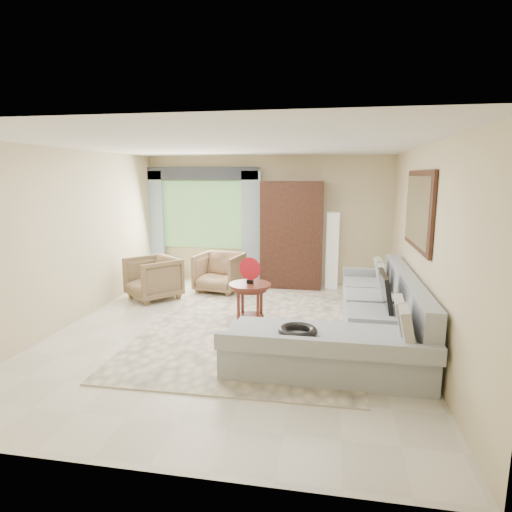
% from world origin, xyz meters
% --- Properties ---
extents(ground, '(6.00, 6.00, 0.00)m').
position_xyz_m(ground, '(0.00, 0.00, 0.00)').
color(ground, silver).
rests_on(ground, ground).
extents(area_rug, '(3.04, 4.03, 0.02)m').
position_xyz_m(area_rug, '(0.22, 0.16, 0.01)').
color(area_rug, beige).
rests_on(area_rug, ground).
extents(sectional_sofa, '(2.30, 3.46, 0.90)m').
position_xyz_m(sectional_sofa, '(1.78, -0.18, 0.28)').
color(sectional_sofa, '#9EA1A6').
rests_on(sectional_sofa, ground).
extents(tv_screen, '(0.14, 0.74, 0.48)m').
position_xyz_m(tv_screen, '(2.05, -0.06, 0.72)').
color(tv_screen, black).
rests_on(tv_screen, sectional_sofa).
extents(garden_hose, '(0.43, 0.43, 0.09)m').
position_xyz_m(garden_hose, '(1.00, -1.27, 0.55)').
color(garden_hose, black).
rests_on(garden_hose, sectional_sofa).
extents(coffee_table, '(0.63, 0.63, 0.63)m').
position_xyz_m(coffee_table, '(0.16, 0.35, 0.33)').
color(coffee_table, '#461812').
rests_on(coffee_table, ground).
extents(red_disc, '(0.33, 0.12, 0.34)m').
position_xyz_m(red_disc, '(0.16, 0.35, 0.86)').
color(red_disc, '#A4101B').
rests_on(red_disc, coffee_table).
extents(armchair_left, '(1.16, 1.16, 0.76)m').
position_xyz_m(armchair_left, '(-1.83, 1.39, 0.38)').
color(armchair_left, olive).
rests_on(armchair_left, ground).
extents(armchair_right, '(0.93, 0.95, 0.75)m').
position_xyz_m(armchair_right, '(-0.77, 2.07, 0.38)').
color(armchair_right, '#967552').
rests_on(armchair_right, ground).
extents(potted_plant, '(0.58, 0.54, 0.51)m').
position_xyz_m(potted_plant, '(-1.95, 2.69, 0.26)').
color(potted_plant, '#999999').
rests_on(potted_plant, ground).
extents(armoire, '(1.20, 0.55, 2.10)m').
position_xyz_m(armoire, '(0.55, 2.72, 1.05)').
color(armoire, black).
rests_on(armoire, ground).
extents(floor_lamp, '(0.24, 0.24, 1.50)m').
position_xyz_m(floor_lamp, '(1.35, 2.78, 0.75)').
color(floor_lamp, silver).
rests_on(floor_lamp, ground).
extents(window, '(1.80, 0.04, 1.40)m').
position_xyz_m(window, '(-1.35, 2.97, 1.40)').
color(window, '#669E59').
rests_on(window, wall_back).
extents(curtain_left, '(0.40, 0.08, 2.30)m').
position_xyz_m(curtain_left, '(-2.40, 2.88, 1.15)').
color(curtain_left, '#9EB7CC').
rests_on(curtain_left, ground).
extents(curtain_right, '(0.40, 0.08, 2.30)m').
position_xyz_m(curtain_right, '(-0.30, 2.88, 1.15)').
color(curtain_right, '#9EB7CC').
rests_on(curtain_right, ground).
extents(valance, '(2.40, 0.12, 0.26)m').
position_xyz_m(valance, '(-1.35, 2.90, 2.25)').
color(valance, '#1E232D').
rests_on(valance, wall_back).
extents(wall_mirror, '(0.05, 1.70, 1.05)m').
position_xyz_m(wall_mirror, '(2.46, 0.35, 1.75)').
color(wall_mirror, black).
rests_on(wall_mirror, wall_right).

